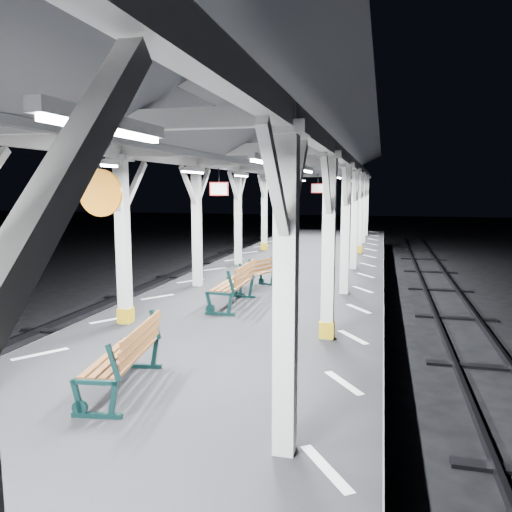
% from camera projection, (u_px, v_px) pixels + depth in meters
% --- Properties ---
extents(ground, '(120.00, 120.00, 0.00)m').
position_uv_depth(ground, '(181.00, 430.00, 7.69)').
color(ground, black).
rests_on(ground, ground).
extents(platform, '(6.00, 50.00, 1.00)m').
position_uv_depth(platform, '(181.00, 399.00, 7.62)').
color(platform, black).
rests_on(platform, ground).
extents(hazard_stripes_left, '(1.00, 48.00, 0.01)m').
position_uv_depth(hazard_stripes_left, '(40.00, 354.00, 8.15)').
color(hazard_stripes_left, silver).
rests_on(hazard_stripes_left, platform).
extents(hazard_stripes_right, '(1.00, 48.00, 0.01)m').
position_uv_depth(hazard_stripes_right, '(343.00, 383.00, 6.95)').
color(hazard_stripes_right, silver).
rests_on(hazard_stripes_right, platform).
extents(canopy, '(5.40, 49.00, 4.65)m').
position_uv_depth(canopy, '(174.00, 126.00, 7.04)').
color(canopy, silver).
rests_on(canopy, platform).
extents(bench_near, '(0.88, 1.78, 0.92)m').
position_uv_depth(bench_near, '(128.00, 355.00, 6.63)').
color(bench_near, '#0F2E2D').
rests_on(bench_near, platform).
extents(bench_mid, '(0.69, 1.83, 0.99)m').
position_uv_depth(bench_mid, '(236.00, 284.00, 11.37)').
color(bench_mid, '#0F2E2D').
rests_on(bench_mid, platform).
extents(bench_far, '(1.04, 1.61, 0.82)m').
position_uv_depth(bench_far, '(254.00, 274.00, 13.21)').
color(bench_far, '#0F2E2D').
rests_on(bench_far, platform).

